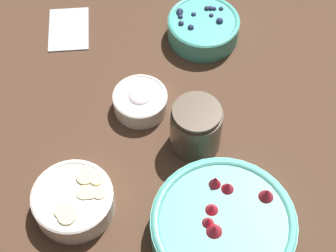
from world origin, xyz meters
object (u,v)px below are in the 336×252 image
at_px(bowl_cream, 140,100).
at_px(jar_chocolate, 196,128).
at_px(bowl_bananas, 73,200).
at_px(bowl_strawberries, 223,226).
at_px(bowl_blueberries, 203,27).

bearing_deg(bowl_cream, jar_chocolate, -131.48).
distance_m(bowl_bananas, jar_chocolate, 0.26).
bearing_deg(bowl_bananas, bowl_strawberries, -105.15).
relative_size(bowl_strawberries, bowl_cream, 2.28).
height_order(bowl_blueberries, bowl_cream, bowl_blueberries).
relative_size(bowl_blueberries, jar_chocolate, 1.47).
relative_size(bowl_strawberries, jar_chocolate, 2.35).
distance_m(bowl_strawberries, bowl_blueberries, 0.48).
bearing_deg(bowl_bananas, bowl_cream, -30.59).
relative_size(bowl_strawberries, bowl_bananas, 1.72).
bearing_deg(bowl_strawberries, jar_chocolate, 8.37).
distance_m(bowl_blueberries, bowl_cream, 0.24).
relative_size(bowl_blueberries, bowl_bananas, 1.08).
distance_m(bowl_strawberries, jar_chocolate, 0.20).
distance_m(bowl_blueberries, bowl_bananas, 0.49).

